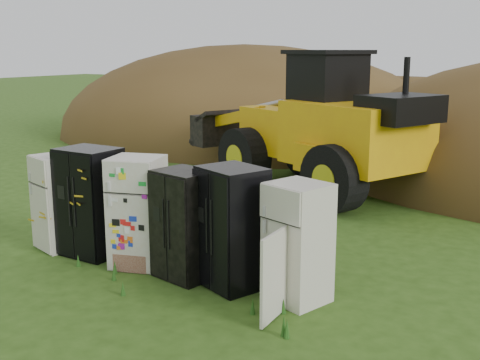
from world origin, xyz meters
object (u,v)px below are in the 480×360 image
(fridge_black_side, at_px, (91,202))
(fridge_open_door, at_px, (298,243))
(fridge_sticker, at_px, (138,212))
(fridge_black_right, at_px, (232,228))
(fridge_dark_mid, at_px, (185,224))
(wheel_loader, at_px, (302,120))
(fridge_leftmost, at_px, (59,202))

(fridge_black_side, height_order, fridge_open_door, fridge_black_side)
(fridge_black_side, relative_size, fridge_open_door, 1.09)
(fridge_sticker, height_order, fridge_black_right, fridge_black_right)
(fridge_dark_mid, bearing_deg, wheel_loader, 111.61)
(fridge_dark_mid, xyz_separation_m, fridge_open_door, (1.98, 0.04, 0.00))
(fridge_black_right, xyz_separation_m, wheel_loader, (-1.96, 6.96, 0.87))
(wheel_loader, bearing_deg, fridge_black_right, -49.85)
(fridge_leftmost, distance_m, fridge_dark_mid, 2.90)
(fridge_leftmost, xyz_separation_m, fridge_open_door, (4.87, -0.02, 0.01))
(fridge_black_right, bearing_deg, fridge_open_door, 22.47)
(fridge_sticker, relative_size, fridge_dark_mid, 1.07)
(fridge_sticker, height_order, fridge_dark_mid, fridge_sticker)
(fridge_leftmost, xyz_separation_m, fridge_dark_mid, (2.90, -0.06, 0.01))
(fridge_black_right, bearing_deg, wheel_loader, 128.65)
(fridge_black_side, height_order, fridge_sticker, fridge_black_side)
(fridge_black_side, relative_size, fridge_sticker, 1.03)
(fridge_black_side, bearing_deg, fridge_open_door, 1.68)
(fridge_leftmost, height_order, fridge_sticker, fridge_sticker)
(fridge_dark_mid, xyz_separation_m, wheel_loader, (-1.10, 7.01, 0.93))
(fridge_black_right, bearing_deg, fridge_dark_mid, -153.81)
(fridge_dark_mid, bearing_deg, fridge_leftmost, -168.45)
(fridge_dark_mid, height_order, wheel_loader, wheel_loader)
(fridge_leftmost, relative_size, fridge_black_right, 0.93)
(fridge_black_side, distance_m, fridge_dark_mid, 2.12)
(fridge_leftmost, bearing_deg, fridge_dark_mid, 17.36)
(fridge_leftmost, xyz_separation_m, fridge_black_right, (3.75, -0.01, 0.07))
(fridge_leftmost, distance_m, wheel_loader, 7.24)
(fridge_black_side, relative_size, wheel_loader, 0.26)
(fridge_black_right, relative_size, wheel_loader, 0.25)
(fridge_sticker, height_order, wheel_loader, wheel_loader)
(fridge_black_right, relative_size, fridge_open_door, 1.07)
(fridge_sticker, bearing_deg, fridge_leftmost, 163.34)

